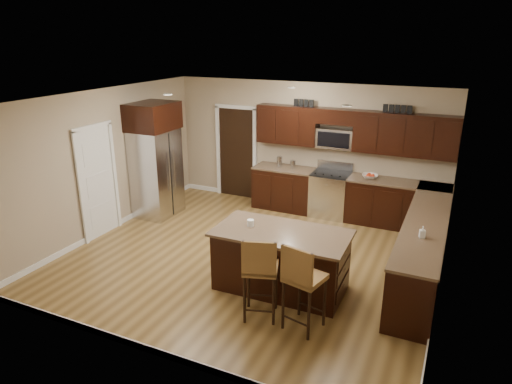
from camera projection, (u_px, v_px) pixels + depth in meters
The scene contains 22 objects.
floor at pixel (250, 257), 7.82m from camera, with size 6.00×6.00×0.00m, color olive.
ceiling at pixel (250, 98), 6.93m from camera, with size 6.00×6.00×0.00m, color silver.
wall_back at pixel (305, 146), 9.73m from camera, with size 6.00×6.00×0.00m, color tan.
wall_left at pixel (106, 162), 8.56m from camera, with size 5.50×5.50×0.00m, color tan.
wall_right at pixel (449, 211), 6.19m from camera, with size 5.50×5.50×0.00m, color tan.
base_cabinets at pixel (381, 221), 8.15m from camera, with size 4.02×3.96×0.92m.
upper_cabinets at pixel (354, 129), 9.02m from camera, with size 4.00×0.33×0.80m.
range at pixel (330, 194), 9.50m from camera, with size 0.76×0.64×1.11m.
microwave at pixel (335, 138), 9.25m from camera, with size 0.76×0.31×0.40m, color silver.
doorway at pixel (237, 153), 10.48m from camera, with size 0.85×0.03×2.06m, color black.
pantry_door at pixel (97, 183), 8.41m from camera, with size 0.03×0.80×2.04m, color white.
letter_decor at pixel (348, 106), 8.92m from camera, with size 2.20×0.03×0.15m, color black, non-canonical shape.
island at pixel (281, 262), 6.75m from camera, with size 1.98×1.07×0.92m.
stool_mid at pixel (260, 269), 5.91m from camera, with size 0.56×0.56×1.19m.
stool_right at pixel (302, 278), 5.67m from camera, with size 0.54×0.54×1.20m.
refrigerator at pixel (156, 159), 9.32m from camera, with size 0.79×0.96×2.35m.
floor_mat at pixel (286, 230), 8.91m from camera, with size 0.98×0.65×0.01m, color olive.
fruit_bowl at pixel (370, 176), 9.02m from camera, with size 0.31×0.31×0.08m, color silver.
soap_bottle at pixel (422, 232), 6.37m from camera, with size 0.08×0.08×0.17m, color #B2B2B2.
canister_tall at pixel (280, 162), 9.77m from camera, with size 0.12×0.12×0.23m, color silver.
canister_short at pixel (293, 164), 9.65m from camera, with size 0.11×0.11×0.18m, color silver.
island_jar at pixel (250, 223), 6.77m from camera, with size 0.10×0.10×0.10m, color white.
Camera 1 is at (3.03, -6.33, 3.63)m, focal length 32.00 mm.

